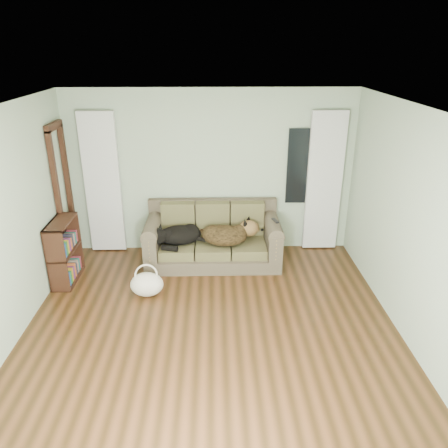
{
  "coord_description": "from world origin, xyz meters",
  "views": [
    {
      "loc": [
        0.05,
        -4.18,
        3.21
      ],
      "look_at": [
        0.19,
        1.6,
        0.79
      ],
      "focal_mm": 35.0,
      "sensor_mm": 36.0,
      "label": 1
    }
  ],
  "objects_px": {
    "sofa": "(213,235)",
    "dog_black_lab": "(177,236)",
    "dog_shepherd": "(227,235)",
    "bookshelf": "(64,248)",
    "tote_bag": "(147,285)"
  },
  "relations": [
    {
      "from": "bookshelf",
      "to": "sofa",
      "type": "bearing_deg",
      "value": 8.08
    },
    {
      "from": "bookshelf",
      "to": "dog_black_lab",
      "type": "bearing_deg",
      "value": 10.02
    },
    {
      "from": "tote_bag",
      "to": "bookshelf",
      "type": "height_order",
      "value": "bookshelf"
    },
    {
      "from": "sofa",
      "to": "tote_bag",
      "type": "distance_m",
      "value": 1.36
    },
    {
      "from": "tote_bag",
      "to": "bookshelf",
      "type": "relative_size",
      "value": 0.49
    },
    {
      "from": "sofa",
      "to": "bookshelf",
      "type": "height_order",
      "value": "bookshelf"
    },
    {
      "from": "dog_black_lab",
      "to": "dog_shepherd",
      "type": "bearing_deg",
      "value": -11.1
    },
    {
      "from": "dog_shepherd",
      "to": "sofa",
      "type": "bearing_deg",
      "value": -13.78
    },
    {
      "from": "sofa",
      "to": "dog_black_lab",
      "type": "xyz_separation_m",
      "value": [
        -0.54,
        -0.08,
        0.03
      ]
    },
    {
      "from": "sofa",
      "to": "dog_shepherd",
      "type": "xyz_separation_m",
      "value": [
        0.22,
        -0.09,
        0.04
      ]
    },
    {
      "from": "dog_black_lab",
      "to": "bookshelf",
      "type": "bearing_deg",
      "value": -174.51
    },
    {
      "from": "sofa",
      "to": "dog_black_lab",
      "type": "bearing_deg",
      "value": -171.93
    },
    {
      "from": "dog_black_lab",
      "to": "bookshelf",
      "type": "height_order",
      "value": "bookshelf"
    },
    {
      "from": "sofa",
      "to": "tote_bag",
      "type": "height_order",
      "value": "sofa"
    },
    {
      "from": "dog_shepherd",
      "to": "dog_black_lab",
      "type": "bearing_deg",
      "value": 7.28
    }
  ]
}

